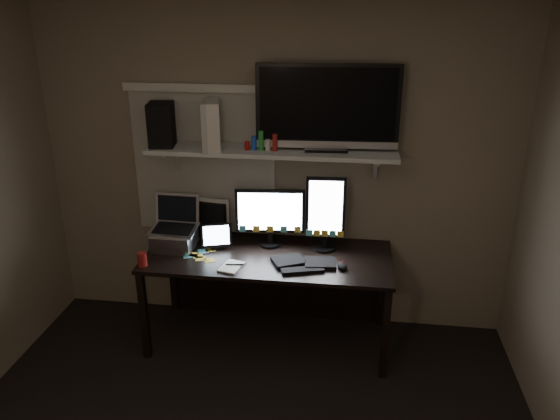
% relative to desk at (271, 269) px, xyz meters
% --- Properties ---
extents(back_wall, '(3.60, 0.00, 3.60)m').
position_rel_desk_xyz_m(back_wall, '(0.00, 0.25, 0.70)').
color(back_wall, '#736752').
rests_on(back_wall, floor).
extents(window_blinds, '(1.10, 0.02, 1.10)m').
position_rel_desk_xyz_m(window_blinds, '(-0.55, 0.24, 0.75)').
color(window_blinds, '#BAB8A7').
rests_on(window_blinds, back_wall).
extents(desk, '(1.80, 0.75, 0.73)m').
position_rel_desk_xyz_m(desk, '(0.00, 0.00, 0.00)').
color(desk, black).
rests_on(desk, floor).
extents(wall_shelf, '(1.80, 0.35, 0.03)m').
position_rel_desk_xyz_m(wall_shelf, '(0.00, 0.08, 0.91)').
color(wall_shelf, beige).
rests_on(wall_shelf, back_wall).
extents(monitor_landscape, '(0.52, 0.10, 0.46)m').
position_rel_desk_xyz_m(monitor_landscape, '(-0.01, 0.05, 0.40)').
color(monitor_landscape, black).
rests_on(monitor_landscape, desk).
extents(monitor_portrait, '(0.29, 0.06, 0.58)m').
position_rel_desk_xyz_m(monitor_portrait, '(0.40, 0.03, 0.46)').
color(monitor_portrait, black).
rests_on(monitor_portrait, desk).
extents(keyboard, '(0.49, 0.30, 0.03)m').
position_rel_desk_xyz_m(keyboard, '(0.28, -0.23, 0.19)').
color(keyboard, black).
rests_on(keyboard, desk).
extents(mouse, '(0.08, 0.11, 0.04)m').
position_rel_desk_xyz_m(mouse, '(0.54, -0.26, 0.19)').
color(mouse, black).
rests_on(mouse, desk).
extents(notepad, '(0.18, 0.22, 0.01)m').
position_rel_desk_xyz_m(notepad, '(-0.22, -0.35, 0.18)').
color(notepad, silver).
rests_on(notepad, desk).
extents(tablet, '(0.25, 0.16, 0.20)m').
position_rel_desk_xyz_m(tablet, '(-0.40, -0.06, 0.28)').
color(tablet, black).
rests_on(tablet, desk).
extents(file_sorter, '(0.26, 0.15, 0.31)m').
position_rel_desk_xyz_m(file_sorter, '(-0.48, 0.16, 0.33)').
color(file_sorter, black).
rests_on(file_sorter, desk).
extents(laptop, '(0.35, 0.29, 0.39)m').
position_rel_desk_xyz_m(laptop, '(-0.71, -0.10, 0.37)').
color(laptop, silver).
rests_on(laptop, desk).
extents(cup, '(0.09, 0.09, 0.10)m').
position_rel_desk_xyz_m(cup, '(-0.85, -0.40, 0.23)').
color(cup, maroon).
rests_on(cup, desk).
extents(sticky_notes, '(0.36, 0.30, 0.00)m').
position_rel_desk_xyz_m(sticky_notes, '(-0.53, -0.18, 0.18)').
color(sticky_notes, gold).
rests_on(sticky_notes, desk).
extents(tv, '(1.01, 0.23, 0.60)m').
position_rel_desk_xyz_m(tv, '(0.39, 0.11, 1.23)').
color(tv, black).
rests_on(tv, wall_shelf).
extents(game_console, '(0.16, 0.30, 0.34)m').
position_rel_desk_xyz_m(game_console, '(-0.42, 0.05, 1.10)').
color(game_console, beige).
rests_on(game_console, wall_shelf).
extents(speaker, '(0.20, 0.23, 0.32)m').
position_rel_desk_xyz_m(speaker, '(-0.80, 0.05, 1.08)').
color(speaker, black).
rests_on(speaker, wall_shelf).
extents(bottles, '(0.23, 0.10, 0.14)m').
position_rel_desk_xyz_m(bottles, '(-0.07, 0.03, 1.00)').
color(bottles, '#A50F0C').
rests_on(bottles, wall_shelf).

